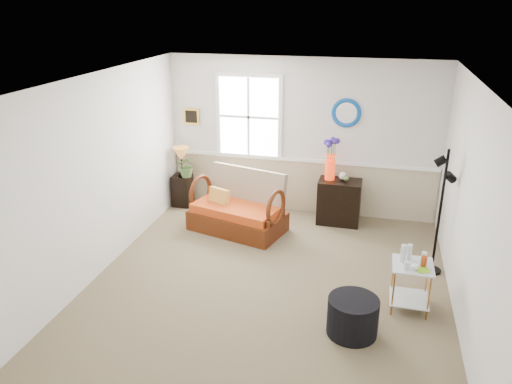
% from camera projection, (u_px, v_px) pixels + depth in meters
% --- Properties ---
extents(floor, '(4.50, 5.00, 0.01)m').
position_uv_depth(floor, '(268.00, 284.00, 6.45)').
color(floor, '#7D6E51').
rests_on(floor, ground).
extents(ceiling, '(4.50, 5.00, 0.01)m').
position_uv_depth(ceiling, '(270.00, 80.00, 5.50)').
color(ceiling, white).
rests_on(ceiling, walls).
extents(walls, '(4.51, 5.01, 2.60)m').
position_uv_depth(walls, '(269.00, 190.00, 5.98)').
color(walls, silver).
rests_on(walls, floor).
extents(wainscot, '(4.46, 0.02, 0.90)m').
position_uv_depth(wainscot, '(300.00, 186.00, 8.53)').
color(wainscot, tan).
rests_on(wainscot, walls).
extents(chair_rail, '(4.46, 0.04, 0.06)m').
position_uv_depth(chair_rail, '(301.00, 160.00, 8.35)').
color(chair_rail, white).
rests_on(chair_rail, walls).
extents(window, '(1.14, 0.06, 1.44)m').
position_uv_depth(window, '(249.00, 117.00, 8.30)').
color(window, white).
rests_on(window, walls).
extents(picture, '(0.28, 0.03, 0.28)m').
position_uv_depth(picture, '(191.00, 116.00, 8.56)').
color(picture, gold).
rests_on(picture, walls).
extents(mirror, '(0.47, 0.07, 0.47)m').
position_uv_depth(mirror, '(346.00, 113.00, 7.90)').
color(mirror, '#145EA7').
rests_on(mirror, walls).
extents(loveseat, '(1.60, 1.17, 0.94)m').
position_uv_depth(loveseat, '(237.00, 203.00, 7.78)').
color(loveseat, '#562308').
rests_on(loveseat, floor).
extents(throw_pillow, '(0.36, 0.23, 0.36)m').
position_uv_depth(throw_pillow, '(219.00, 199.00, 7.87)').
color(throw_pillow, '#BF7522').
rests_on(throw_pillow, loveseat).
extents(lamp_stand, '(0.31, 0.31, 0.55)m').
position_uv_depth(lamp_stand, '(183.00, 190.00, 8.81)').
color(lamp_stand, black).
rests_on(lamp_stand, floor).
extents(table_lamp, '(0.35, 0.35, 0.52)m').
position_uv_depth(table_lamp, '(182.00, 162.00, 8.59)').
color(table_lamp, orange).
rests_on(table_lamp, lamp_stand).
extents(potted_plant, '(0.41, 0.44, 0.31)m').
position_uv_depth(potted_plant, '(187.00, 168.00, 8.59)').
color(potted_plant, '#4E6F38').
rests_on(potted_plant, lamp_stand).
extents(cabinet, '(0.68, 0.44, 0.73)m').
position_uv_depth(cabinet, '(339.00, 202.00, 8.09)').
color(cabinet, black).
rests_on(cabinet, floor).
extents(flower_vase, '(0.22, 0.22, 0.68)m').
position_uv_depth(flower_vase, '(331.00, 159.00, 7.90)').
color(flower_vase, red).
rests_on(flower_vase, cabinet).
extents(side_table, '(0.46, 0.46, 0.59)m').
position_uv_depth(side_table, '(410.00, 287.00, 5.84)').
color(side_table, '#AA6C2C').
rests_on(side_table, floor).
extents(tabletop_items, '(0.46, 0.46, 0.21)m').
position_uv_depth(tabletop_items, '(415.00, 257.00, 5.69)').
color(tabletop_items, silver).
rests_on(tabletop_items, side_table).
extents(floor_lamp, '(0.28, 0.28, 1.72)m').
position_uv_depth(floor_lamp, '(440.00, 213.00, 6.43)').
color(floor_lamp, black).
rests_on(floor_lamp, floor).
extents(ottoman, '(0.73, 0.73, 0.43)m').
position_uv_depth(ottoman, '(353.00, 316.00, 5.43)').
color(ottoman, black).
rests_on(ottoman, floor).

